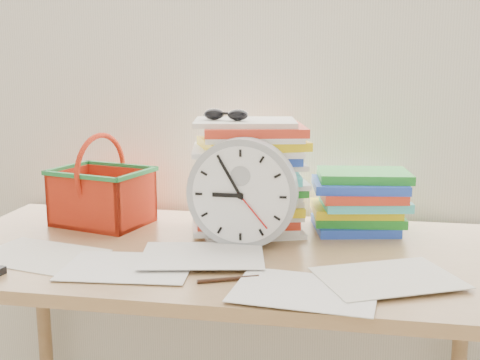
% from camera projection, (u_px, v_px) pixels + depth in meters
% --- Properties ---
extents(curtain, '(2.40, 0.01, 2.50)m').
position_uv_depth(curtain, '(244.00, 28.00, 1.75)').
color(curtain, white).
rests_on(curtain, room_shell).
extents(desk, '(1.40, 0.70, 0.75)m').
position_uv_depth(desk, '(217.00, 277.00, 1.50)').
color(desk, '#997247').
rests_on(desk, ground).
extents(paper_stack, '(0.37, 0.33, 0.30)m').
position_uv_depth(paper_stack, '(249.00, 177.00, 1.61)').
color(paper_stack, white).
rests_on(paper_stack, desk).
extents(clock, '(0.27, 0.05, 0.27)m').
position_uv_depth(clock, '(243.00, 193.00, 1.48)').
color(clock, '#9EA1A6').
rests_on(clock, desk).
extents(sunglasses, '(0.16, 0.14, 0.03)m').
position_uv_depth(sunglasses, '(226.00, 114.00, 1.57)').
color(sunglasses, black).
rests_on(sunglasses, paper_stack).
extents(book_stack, '(0.30, 0.24, 0.16)m').
position_uv_depth(book_stack, '(362.00, 201.00, 1.63)').
color(book_stack, white).
rests_on(book_stack, desk).
extents(basket, '(0.30, 0.26, 0.25)m').
position_uv_depth(basket, '(102.00, 180.00, 1.69)').
color(basket, red).
rests_on(basket, desk).
extents(pen, '(0.13, 0.06, 0.01)m').
position_uv_depth(pen, '(228.00, 279.00, 1.27)').
color(pen, black).
rests_on(pen, desk).
extents(scattered_papers, '(1.26, 0.42, 0.02)m').
position_uv_depth(scattered_papers, '(217.00, 246.00, 1.49)').
color(scattered_papers, white).
rests_on(scattered_papers, desk).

